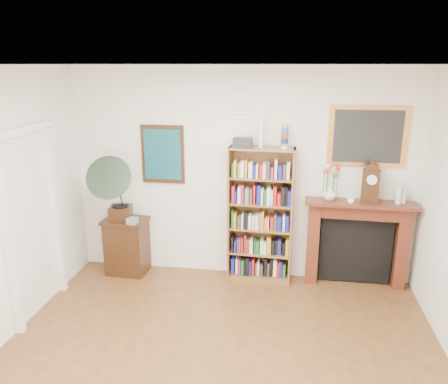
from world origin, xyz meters
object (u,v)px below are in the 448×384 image
(flower_vase, at_px, (330,193))
(fireplace, at_px, (357,236))
(teacup, at_px, (351,201))
(side_cabinet, at_px, (127,246))
(gramophone, at_px, (114,185))
(bottle_right, at_px, (404,195))
(mantel_clock, at_px, (371,184))
(bottle_left, at_px, (399,194))
(bookshelf, at_px, (261,208))
(cd_stack, at_px, (132,221))

(flower_vase, bearing_deg, fireplace, 3.80)
(flower_vase, distance_m, teacup, 0.28)
(side_cabinet, relative_size, teacup, 9.03)
(gramophone, distance_m, bottle_right, 3.65)
(mantel_clock, height_order, bottle_left, mantel_clock)
(teacup, distance_m, bottle_left, 0.59)
(side_cabinet, distance_m, bottle_right, 3.68)
(flower_vase, bearing_deg, bookshelf, -177.16)
(fireplace, height_order, bottle_right, bottle_right)
(teacup, bearing_deg, bookshelf, 176.17)
(bookshelf, xyz_separation_m, bottle_right, (1.75, 0.04, 0.24))
(fireplace, distance_m, bottle_right, 0.77)
(flower_vase, bearing_deg, cd_stack, -174.32)
(bookshelf, relative_size, teacup, 23.97)
(mantel_clock, bearing_deg, cd_stack, -163.09)
(teacup, bearing_deg, fireplace, 46.98)
(side_cabinet, distance_m, mantel_clock, 3.32)
(gramophone, relative_size, flower_vase, 5.27)
(side_cabinet, xyz_separation_m, cd_stack, (0.16, -0.15, 0.43))
(gramophone, bearing_deg, mantel_clock, -5.78)
(bookshelf, bearing_deg, bottle_right, 4.45)
(gramophone, height_order, bottle_right, gramophone)
(bookshelf, xyz_separation_m, cd_stack, (-1.67, -0.21, -0.19))
(bottle_left, bearing_deg, fireplace, 172.59)
(bottle_left, bearing_deg, teacup, -171.54)
(fireplace, relative_size, cd_stack, 11.44)
(fireplace, bearing_deg, bookshelf, -174.95)
(mantel_clock, height_order, teacup, mantel_clock)
(cd_stack, bearing_deg, gramophone, 177.06)
(bottle_left, bearing_deg, gramophone, -176.67)
(gramophone, distance_m, mantel_clock, 3.24)
(side_cabinet, xyz_separation_m, bottle_right, (3.58, 0.10, 0.86))
(gramophone, bearing_deg, bottle_right, -5.91)
(cd_stack, relative_size, bottle_right, 0.60)
(side_cabinet, relative_size, cd_stack, 6.53)
(gramophone, height_order, mantel_clock, gramophone)
(bottle_left, xyz_separation_m, bottle_right, (0.07, 0.03, -0.02))
(side_cabinet, xyz_separation_m, teacup, (2.94, -0.01, 0.79))
(fireplace, distance_m, mantel_clock, 0.71)
(mantel_clock, bearing_deg, flower_vase, -169.94)
(cd_stack, distance_m, teacup, 2.81)
(mantel_clock, xyz_separation_m, bottle_right, (0.41, 0.02, -0.13))
(mantel_clock, relative_size, teacup, 5.54)
(cd_stack, xyz_separation_m, bottle_right, (3.42, 0.25, 0.43))
(fireplace, xyz_separation_m, flower_vase, (-0.38, -0.03, 0.56))
(side_cabinet, bearing_deg, bookshelf, 5.21)
(teacup, bearing_deg, gramophone, -177.66)
(flower_vase, bearing_deg, teacup, -25.02)
(flower_vase, xyz_separation_m, bottle_right, (0.89, -0.00, 0.01))
(side_cabinet, height_order, flower_vase, flower_vase)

